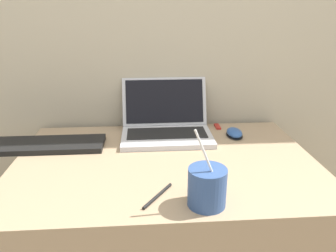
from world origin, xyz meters
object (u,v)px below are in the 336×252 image
at_px(laptop, 166,124).
at_px(usb_stick, 217,126).
at_px(drink_cup, 207,186).
at_px(pen, 158,196).
at_px(external_keyboard, 45,145).
at_px(computer_mouse, 234,133).

height_order(laptop, usb_stick, laptop).
bearing_deg(drink_cup, usb_stick, 74.81).
bearing_deg(pen, drink_cup, -19.34).
bearing_deg(pen, external_keyboard, 137.50).
distance_m(drink_cup, external_keyboard, 0.68).
xyz_separation_m(external_keyboard, usb_stick, (0.69, 0.16, -0.01)).
relative_size(drink_cup, usb_stick, 3.68).
xyz_separation_m(laptop, computer_mouse, (0.28, -0.04, -0.03)).
height_order(drink_cup, external_keyboard, drink_cup).
bearing_deg(drink_cup, laptop, 98.11).
distance_m(computer_mouse, pen, 0.54).
relative_size(external_keyboard, usb_stick, 7.22).
bearing_deg(pen, usb_stick, 61.87).
xyz_separation_m(external_keyboard, pen, (0.41, -0.37, -0.01)).
distance_m(laptop, drink_cup, 0.52).
height_order(computer_mouse, external_keyboard, computer_mouse).
distance_m(usb_stick, pen, 0.61).
bearing_deg(laptop, computer_mouse, -7.36).
xyz_separation_m(laptop, drink_cup, (0.07, -0.51, 0.01)).
bearing_deg(external_keyboard, computer_mouse, 4.52).
height_order(laptop, external_keyboard, laptop).
relative_size(computer_mouse, external_keyboard, 0.24).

